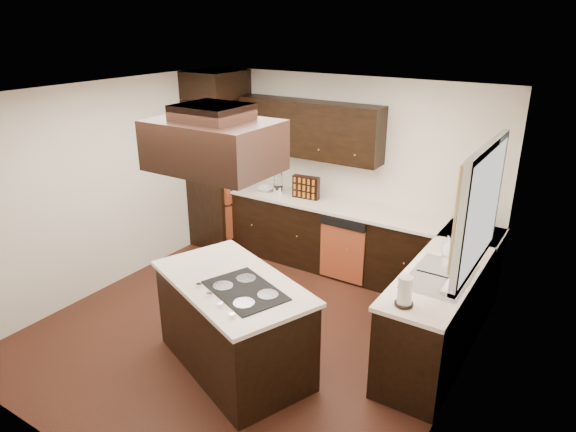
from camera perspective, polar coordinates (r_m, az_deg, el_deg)
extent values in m
cube|color=#512719|center=(5.70, -4.20, -12.61)|extent=(4.20, 4.20, 0.02)
cube|color=white|center=(4.78, -5.02, 13.35)|extent=(4.20, 4.20, 0.02)
cube|color=silver|center=(6.81, 6.17, 4.82)|extent=(4.20, 0.02, 2.50)
cube|color=silver|center=(3.83, -24.21, -10.72)|extent=(4.20, 0.02, 2.50)
cube|color=silver|center=(6.54, -19.55, 2.99)|extent=(0.02, 4.20, 2.50)
cube|color=silver|center=(4.29, 18.76, -6.45)|extent=(0.02, 4.20, 2.50)
cube|color=black|center=(7.48, -7.58, 4.74)|extent=(0.65, 0.75, 2.12)
cube|color=#AF4C29|center=(7.25, -5.47, 4.79)|extent=(0.05, 0.62, 0.78)
cube|color=black|center=(6.81, 4.99, -2.38)|extent=(2.93, 0.60, 0.88)
cube|color=black|center=(5.50, 17.07, -9.44)|extent=(0.60, 2.40, 0.88)
cube|color=white|center=(6.63, 5.05, 1.22)|extent=(2.93, 0.63, 0.04)
cube|color=white|center=(5.29, 17.45, -5.10)|extent=(0.63, 2.40, 0.04)
cube|color=black|center=(6.72, 2.34, 9.63)|extent=(2.00, 0.34, 0.72)
cube|color=#AF4C29|center=(6.47, 6.05, -4.18)|extent=(0.60, 0.05, 0.72)
cube|color=silver|center=(4.64, 20.61, 0.82)|extent=(0.06, 1.32, 1.12)
cube|color=white|center=(4.63, 20.95, 0.76)|extent=(0.00, 1.20, 1.00)
cube|color=beige|center=(4.24, 18.62, -0.04)|extent=(0.02, 0.34, 0.90)
cube|color=beige|center=(5.03, 21.12, 2.89)|extent=(0.02, 0.34, 0.90)
cube|color=silver|center=(4.97, 16.51, -6.44)|extent=(0.52, 0.84, 0.01)
cube|color=black|center=(4.98, -6.04, -12.01)|extent=(1.76, 1.37, 0.88)
cube|color=white|center=(4.74, -6.26, -7.36)|extent=(1.83, 1.44, 0.04)
cube|color=black|center=(4.55, -4.79, -8.25)|extent=(0.87, 0.73, 0.01)
cube|color=black|center=(4.37, -8.24, 7.78)|extent=(1.05, 0.72, 0.42)
cube|color=black|center=(4.31, -8.43, 11.33)|extent=(0.55, 0.50, 0.13)
cylinder|color=silver|center=(6.96, -1.08, 2.89)|extent=(0.15, 0.15, 0.10)
cone|color=silver|center=(6.91, -1.09, 4.31)|extent=(0.13, 0.13, 0.26)
cube|color=black|center=(6.76, 2.01, 3.21)|extent=(0.37, 0.13, 0.30)
imported|color=silver|center=(7.09, -2.51, 3.01)|extent=(0.23, 0.23, 0.06)
imported|color=silver|center=(5.40, 17.31, -3.15)|extent=(0.12, 0.12, 0.20)
cylinder|color=silver|center=(4.37, 12.86, -8.16)|extent=(0.16, 0.16, 0.27)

